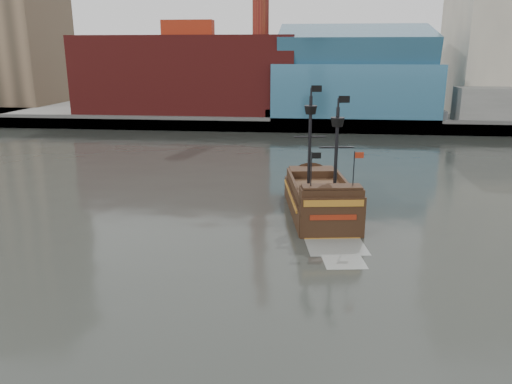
# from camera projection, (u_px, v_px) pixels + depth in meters

# --- Properties ---
(ground) EXTENTS (400.00, 400.00, 0.00)m
(ground) POSITION_uv_depth(u_px,v_px,m) (267.00, 291.00, 30.35)
(ground) COLOR #272A25
(ground) RESTS_ON ground
(promenade_far) EXTENTS (220.00, 60.00, 2.00)m
(promenade_far) POSITION_uv_depth(u_px,v_px,m) (302.00, 109.00, 118.10)
(promenade_far) COLOR slate
(promenade_far) RESTS_ON ground
(seawall) EXTENTS (220.00, 1.00, 2.60)m
(seawall) POSITION_uv_depth(u_px,v_px,m) (298.00, 125.00, 89.79)
(seawall) COLOR #4C4C49
(seawall) RESTS_ON ground
(skyline) EXTENTS (149.00, 45.00, 62.00)m
(skyline) POSITION_uv_depth(u_px,v_px,m) (329.00, 0.00, 104.04)
(skyline) COLOR brown
(skyline) RESTS_ON promenade_far
(pirate_ship) EXTENTS (7.09, 16.65, 12.07)m
(pirate_ship) POSITION_uv_depth(u_px,v_px,m) (320.00, 202.00, 44.57)
(pirate_ship) COLOR black
(pirate_ship) RESTS_ON ground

